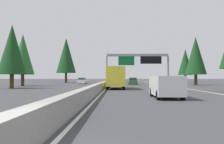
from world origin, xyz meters
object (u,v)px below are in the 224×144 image
object	(u,v)px
sedan_mid_center	(157,82)
bus_mid_left	(117,77)
minivan_near_right	(166,86)
conifer_left_mid	(66,55)
conifer_right_far	(185,62)
oncoming_near	(82,81)
sedan_distant_a	(133,81)
conifer_left_near	(23,54)
conifer_left_foreground	(12,49)
sign_gantry_overhead	(138,60)
pickup_far_left	(117,80)
box_truck_mid_right	(116,77)
conifer_right_mid	(196,56)

from	to	relation	value
sedan_mid_center	bus_mid_left	size ratio (longest dim) A/B	0.38
minivan_near_right	conifer_left_mid	bearing A→B (deg)	18.74
conifer_right_far	oncoming_near	bearing A→B (deg)	123.12
sedan_mid_center	sedan_distant_a	world-z (taller)	same
sedan_mid_center	bus_mid_left	world-z (taller)	bus_mid_left
sedan_mid_center	conifer_left_near	distance (m)	24.76
conifer_left_foreground	conifer_left_near	size ratio (longest dim) A/B	0.97
sign_gantry_overhead	pickup_far_left	size ratio (longest dim) A/B	2.26
sign_gantry_overhead	conifer_left_near	xyz separation A→B (m)	(-5.13, 21.46, 0.77)
pickup_far_left	conifer_left_foreground	distance (m)	24.71
conifer_left_mid	minivan_near_right	bearing A→B (deg)	-161.26
oncoming_near	conifer_left_foreground	bearing A→B (deg)	-15.10
bus_mid_left	box_truck_mid_right	xyz separation A→B (m)	(-56.32, 0.29, -0.11)
minivan_near_right	conifer_right_far	size ratio (longest dim) A/B	0.48
sign_gantry_overhead	pickup_far_left	world-z (taller)	sign_gantry_overhead
oncoming_near	conifer_left_mid	xyz separation A→B (m)	(12.67, 6.39, 7.15)
conifer_right_far	conifer_left_near	xyz separation A→B (m)	(-34.16, 38.47, -0.51)
sedan_mid_center	sedan_distant_a	size ratio (longest dim) A/B	1.00
sign_gantry_overhead	bus_mid_left	xyz separation A→B (m)	(39.89, 4.15, -3.27)
pickup_far_left	conifer_right_far	size ratio (longest dim) A/B	0.54
sign_gantry_overhead	box_truck_mid_right	bearing A→B (deg)	164.90
minivan_near_right	box_truck_mid_right	distance (m)	16.05
oncoming_near	conifer_right_far	xyz separation A→B (m)	(19.30, -29.58, 5.59)
box_truck_mid_right	sedan_mid_center	bearing A→B (deg)	-34.55
conifer_left_foreground	conifer_right_mid	bearing A→B (deg)	-62.92
pickup_far_left	bus_mid_left	bearing A→B (deg)	-0.22
conifer_left_foreground	conifer_left_near	bearing A→B (deg)	12.05
sedan_mid_center	conifer_left_mid	size ratio (longest dim) A/B	0.34
sedan_distant_a	pickup_far_left	world-z (taller)	pickup_far_left
box_truck_mid_right	conifer_left_mid	size ratio (longest dim) A/B	0.66
pickup_far_left	conifer_left_near	size ratio (longest dim) A/B	0.59
bus_mid_left	oncoming_near	size ratio (longest dim) A/B	2.61
minivan_near_right	conifer_left_near	size ratio (longest dim) A/B	0.53
conifer_right_far	conifer_left_near	bearing A→B (deg)	131.61
oncoming_near	minivan_near_right	bearing A→B (deg)	16.13
conifer_left_near	conifer_left_mid	bearing A→B (deg)	-5.19
pickup_far_left	oncoming_near	size ratio (longest dim) A/B	1.27
sedan_distant_a	conifer_left_near	world-z (taller)	conifer_left_near
box_truck_mid_right	conifer_left_near	xyz separation A→B (m)	(11.31, 17.02, 4.15)
conifer_right_far	conifer_left_mid	distance (m)	36.61
pickup_far_left	conifer_right_mid	distance (m)	17.01
oncoming_near	conifer_right_mid	distance (m)	26.40
sedan_mid_center	oncoming_near	world-z (taller)	same
sign_gantry_overhead	pickup_far_left	xyz separation A→B (m)	(3.84, 4.29, -4.08)
box_truck_mid_right	sign_gantry_overhead	bearing A→B (deg)	-15.10
box_truck_mid_right	conifer_right_mid	world-z (taller)	conifer_right_mid
sedan_mid_center	conifer_right_far	xyz separation A→B (m)	(35.01, -14.25, 5.59)
sedan_mid_center	pickup_far_left	bearing A→B (deg)	35.70
sign_gantry_overhead	oncoming_near	xyz separation A→B (m)	(9.74, 12.57, -4.31)
conifer_left_foreground	conifer_left_near	xyz separation A→B (m)	(10.10, 2.16, 0.20)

